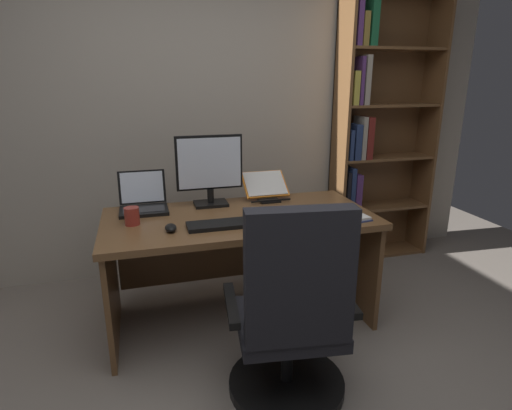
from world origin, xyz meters
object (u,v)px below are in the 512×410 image
object	(u,v)px
open_binder	(332,217)
notepad	(264,212)
monitor	(210,171)
computer_mouse	(171,228)
laptop	(143,202)
keyboard	(224,224)
pen	(267,211)
reading_stand_with_book	(266,186)
bookshelf	(373,134)
desk	(237,240)
office_chair	(292,323)
coffee_mug	(132,216)

from	to	relation	value
open_binder	notepad	size ratio (longest dim) A/B	2.07
monitor	open_binder	bearing A→B (deg)	-36.62
computer_mouse	laptop	bearing A→B (deg)	107.13
open_binder	notepad	distance (m)	0.43
keyboard	open_binder	distance (m)	0.66
notepad	pen	distance (m)	0.02
keyboard	reading_stand_with_book	xyz separation A→B (m)	(0.40, 0.50, 0.07)
laptop	bookshelf	bearing A→B (deg)	14.17
bookshelf	reading_stand_with_book	xyz separation A→B (m)	(-1.08, -0.43, -0.27)
desk	office_chair	bearing A→B (deg)	-85.81
reading_stand_with_book	notepad	size ratio (longest dim) A/B	1.47
desk	notepad	size ratio (longest dim) A/B	7.90
notepad	bookshelf	bearing A→B (deg)	32.36
reading_stand_with_book	notepad	distance (m)	0.35
keyboard	open_binder	bearing A→B (deg)	-4.34
desk	coffee_mug	bearing A→B (deg)	-173.35
office_chair	laptop	world-z (taller)	office_chair
laptop	computer_mouse	world-z (taller)	laptop
pen	laptop	bearing A→B (deg)	160.27
bookshelf	reading_stand_with_book	distance (m)	1.20
laptop	pen	xyz separation A→B (m)	(0.75, -0.27, -0.04)
notepad	computer_mouse	bearing A→B (deg)	-163.85
laptop	reading_stand_with_book	distance (m)	0.84
laptop	coffee_mug	world-z (taller)	laptop
desk	pen	distance (m)	0.29
monitor	office_chair	bearing A→B (deg)	-79.42
computer_mouse	pen	bearing A→B (deg)	15.65
office_chair	pen	bearing A→B (deg)	88.96
monitor	notepad	xyz separation A→B (m)	(0.30, -0.27, -0.23)
bookshelf	laptop	world-z (taller)	bookshelf
keyboard	pen	xyz separation A→B (m)	(0.32, 0.17, 0.00)
desk	reading_stand_with_book	bearing A→B (deg)	43.27
pen	bookshelf	bearing A→B (deg)	32.80
desk	monitor	distance (m)	0.49
desk	computer_mouse	xyz separation A→B (m)	(-0.43, -0.25, 0.22)
laptop	open_binder	xyz separation A→B (m)	(1.10, -0.49, -0.04)
open_binder	laptop	bearing A→B (deg)	148.45
bookshelf	coffee_mug	bearing A→B (deg)	-159.23
laptop	pen	world-z (taller)	laptop
bookshelf	keyboard	distance (m)	1.79
bookshelf	pen	distance (m)	1.44
office_chair	reading_stand_with_book	world-z (taller)	office_chair
reading_stand_with_book	pen	distance (m)	0.35
desk	open_binder	xyz separation A→B (m)	(0.52, -0.30, 0.21)
computer_mouse	coffee_mug	distance (m)	0.27
bookshelf	monitor	distance (m)	1.57
keyboard	notepad	world-z (taller)	keyboard
monitor	open_binder	size ratio (longest dim) A/B	1.07
computer_mouse	reading_stand_with_book	world-z (taller)	reading_stand_with_book
desk	bookshelf	xyz separation A→B (m)	(1.35, 0.68, 0.56)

